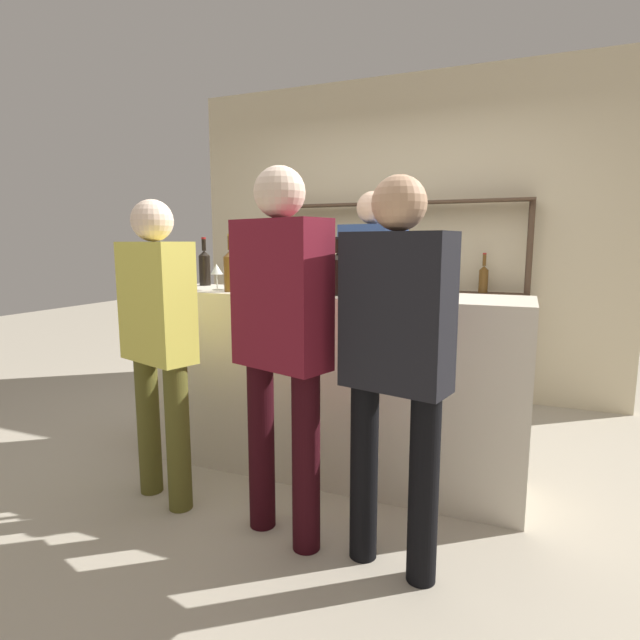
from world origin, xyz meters
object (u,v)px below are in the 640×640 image
object	(u,v)px
cork_jar	(251,278)
ice_bucket	(376,274)
counter_bottle_1	(205,267)
counter_bottle_2	(337,273)
customer_center	(281,328)
wine_glass	(217,270)
customer_right	(396,348)
counter_bottle_3	(276,269)
server_behind_counter	(371,294)
customer_left	(158,330)
counter_bottle_0	(231,269)
counter_bottle_4	(419,273)

from	to	relation	value
cork_jar	ice_bucket	bearing A→B (deg)	-8.34
counter_bottle_1	cork_jar	distance (m)	0.46
counter_bottle_2	customer_center	size ratio (longest dim) A/B	0.19
wine_glass	customer_right	world-z (taller)	customer_right
counter_bottle_3	server_behind_counter	bearing A→B (deg)	71.65
cork_jar	customer_left	distance (m)	0.74
counter_bottle_3	customer_left	bearing A→B (deg)	-129.48
counter_bottle_0	customer_center	xyz separation A→B (m)	(0.62, -0.58, -0.22)
counter_bottle_3	ice_bucket	xyz separation A→B (m)	(0.57, 0.06, -0.02)
counter_bottle_3	customer_left	distance (m)	0.72
customer_right	customer_center	distance (m)	0.52
cork_jar	counter_bottle_4	bearing A→B (deg)	4.30
cork_jar	customer_right	distance (m)	1.38
counter_bottle_2	wine_glass	xyz separation A→B (m)	(-0.79, 0.02, -0.00)
counter_bottle_1	customer_left	bearing A→B (deg)	-70.93
counter_bottle_3	customer_left	size ratio (longest dim) A/B	0.23
counter_bottle_3	cork_jar	world-z (taller)	counter_bottle_3
wine_glass	ice_bucket	size ratio (longest dim) A/B	0.67
counter_bottle_1	customer_center	world-z (taller)	customer_center
ice_bucket	counter_bottle_3	bearing A→B (deg)	-173.85
counter_bottle_1	counter_bottle_3	world-z (taller)	counter_bottle_3
counter_bottle_2	ice_bucket	xyz separation A→B (m)	(0.21, 0.02, -0.00)
counter_bottle_0	customer_left	bearing A→B (deg)	-102.90
counter_bottle_0	customer_center	world-z (taller)	customer_center
counter_bottle_2	server_behind_counter	distance (m)	0.87
counter_bottle_4	ice_bucket	size ratio (longest dim) A/B	1.36
counter_bottle_2	server_behind_counter	world-z (taller)	server_behind_counter
wine_glass	customer_right	size ratio (longest dim) A/B	0.10
counter_bottle_1	server_behind_counter	bearing A→B (deg)	29.99
wine_glass	ice_bucket	bearing A→B (deg)	-0.20
cork_jar	customer_left	size ratio (longest dim) A/B	0.09
counter_bottle_2	counter_bottle_3	bearing A→B (deg)	-172.67
counter_bottle_1	counter_bottle_4	xyz separation A→B (m)	(1.46, -0.06, -0.00)
counter_bottle_4	server_behind_counter	size ratio (longest dim) A/B	0.19
counter_bottle_2	cork_jar	distance (m)	0.64
counter_bottle_1	customer_left	xyz separation A→B (m)	(0.29, -0.82, -0.28)
wine_glass	cork_jar	world-z (taller)	wine_glass
counter_bottle_2	cork_jar	world-z (taller)	counter_bottle_2
customer_right	wine_glass	bearing A→B (deg)	75.55
counter_bottle_3	customer_center	distance (m)	0.69
customer_left	customer_center	xyz separation A→B (m)	(0.74, -0.07, 0.07)
server_behind_counter	customer_right	bearing A→B (deg)	36.60
counter_bottle_0	server_behind_counter	xyz separation A→B (m)	(0.60, 0.88, -0.20)
server_behind_counter	ice_bucket	bearing A→B (deg)	34.62
ice_bucket	cork_jar	xyz separation A→B (m)	(-0.84, 0.12, -0.05)
counter_bottle_1	cork_jar	bearing A→B (deg)	-17.33
counter_bottle_3	cork_jar	distance (m)	0.33
wine_glass	ice_bucket	world-z (taller)	ice_bucket
wine_glass	counter_bottle_2	bearing A→B (deg)	-1.40
ice_bucket	customer_left	size ratio (longest dim) A/B	0.15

